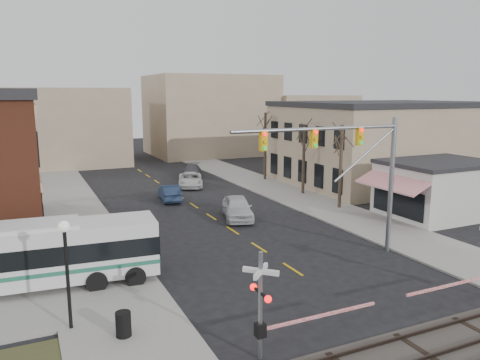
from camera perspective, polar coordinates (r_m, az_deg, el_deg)
name	(u,v)px	position (r m, az deg, el deg)	size (l,w,h in m)	color
ground	(314,283)	(24.24, 8.95, -12.28)	(160.00, 160.00, 0.00)	black
sidewalk_west	(73,211)	(39.69, -19.70, -3.63)	(5.00, 60.00, 0.12)	gray
sidewalk_east	(280,191)	(45.33, 4.91, -1.33)	(5.00, 60.00, 0.12)	gray
tan_building	(383,142)	(52.00, 17.07, 4.46)	(20.30, 15.30, 8.50)	gray
awning_shop	(438,188)	(38.96, 23.00, -0.94)	(9.74, 6.20, 4.30)	beige
tree_east_a	(341,167)	(38.69, 12.17, 1.60)	(0.28, 0.28, 6.75)	#382B21
tree_east_b	(304,160)	(43.76, 7.76, 2.46)	(0.28, 0.28, 6.30)	#382B21
tree_east_c	(265,146)	(50.66, 3.08, 4.14)	(0.28, 0.28, 7.20)	#382B21
transit_bus	(27,255)	(24.63, -24.54, -8.36)	(12.35, 3.64, 3.14)	silver
traffic_signal_mast	(353,159)	(26.71, 13.65, 2.52)	(10.44, 0.30, 8.00)	gray
rr_crossing_west	(271,305)	(17.16, 3.82, -14.95)	(5.60, 1.36, 4.00)	gray
street_lamp	(66,253)	(19.53, -20.46, -8.29)	(0.44, 0.44, 4.42)	black
trash_bin	(123,324)	(19.33, -14.03, -16.68)	(0.60, 0.60, 0.98)	black
car_a	(237,208)	(35.30, -0.33, -3.38)	(2.03, 5.04, 1.72)	silver
car_b	(170,193)	(41.69, -8.57, -1.54)	(1.51, 4.33, 1.43)	#1B2A44
car_c	(190,180)	(47.65, -6.07, 0.02)	(2.33, 5.06, 1.41)	silver
car_d	(192,171)	(53.13, -5.87, 1.09)	(1.90, 4.67, 1.36)	#47464C
pedestrian_near	(135,259)	(24.70, -12.72, -9.43)	(0.66, 0.43, 1.81)	#504140
pedestrian_far	(66,255)	(26.46, -20.46, -8.61)	(0.83, 0.65, 1.70)	#3A3761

